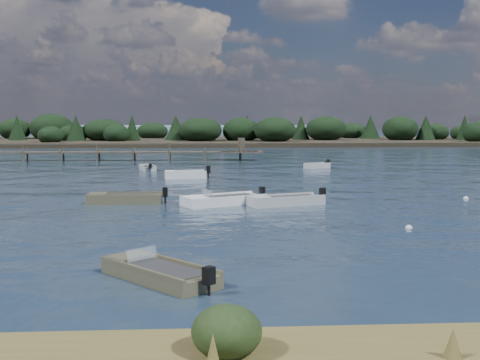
{
  "coord_description": "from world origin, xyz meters",
  "views": [
    {
      "loc": [
        -0.58,
        -24.63,
        4.89
      ],
      "look_at": [
        1.76,
        14.0,
        1.0
      ],
      "focal_mm": 45.0,
      "sensor_mm": 36.0,
      "label": 1
    }
  ],
  "objects": [
    {
      "name": "buoy_a",
      "position": [
        -1.86,
        -4.42,
        0.0
      ],
      "size": [
        0.32,
        0.32,
        0.32
      ],
      "primitive_type": "sphere",
      "color": "silver",
      "rests_on": "ground"
    },
    {
      "name": "dinghy_extra_b",
      "position": [
        4.12,
        9.37,
        0.16
      ],
      "size": [
        4.76,
        2.82,
        1.15
      ],
      "color": "#ABAFB2",
      "rests_on": "ground"
    },
    {
      "name": "dinghy_mid_grey",
      "position": [
        -5.22,
        10.75,
        0.16
      ],
      "size": [
        4.65,
        1.72,
        1.17
      ],
      "color": "brown",
      "rests_on": "ground"
    },
    {
      "name": "tender_far_white",
      "position": [
        -2.1,
        25.64,
        0.18
      ],
      "size": [
        3.86,
        1.81,
        1.3
      ],
      "color": "white",
      "rests_on": "ground"
    },
    {
      "name": "jetty",
      "position": [
        -21.74,
        47.99,
        0.98
      ],
      "size": [
        64.5,
        3.2,
        3.4
      ],
      "color": "#484035",
      "rests_on": "ground"
    },
    {
      "name": "ground",
      "position": [
        0.0,
        60.0,
        0.0
      ],
      "size": [
        400.0,
        400.0,
        0.0
      ],
      "primitive_type": "plane",
      "color": "#162434",
      "rests_on": "ground"
    },
    {
      "name": "far_headland",
      "position": [
        25.0,
        100.0,
        1.96
      ],
      "size": [
        190.0,
        40.0,
        5.8
      ],
      "color": "black",
      "rests_on": "ground"
    },
    {
      "name": "dinghy_mid_white_a",
      "position": [
        0.54,
        9.76,
        0.16
      ],
      "size": [
        5.07,
        3.71,
        1.2
      ],
      "color": "white",
      "rests_on": "ground"
    },
    {
      "name": "buoy_d",
      "position": [
        15.66,
        11.42,
        0.0
      ],
      "size": [
        0.32,
        0.32,
        0.32
      ],
      "primitive_type": "sphere",
      "color": "silver",
      "rests_on": "ground"
    },
    {
      "name": "tender_far_grey_b",
      "position": [
        10.9,
        35.45,
        0.15
      ],
      "size": [
        2.96,
        2.4,
        1.05
      ],
      "color": "#ABAFB2",
      "rests_on": "ground"
    },
    {
      "name": "shore_lip",
      "position": [
        0.0,
        -12.2,
        0.0
      ],
      "size": [
        160.0,
        0.6,
        0.3
      ],
      "primitive_type": "cube",
      "color": "black",
      "rests_on": "ground"
    },
    {
      "name": "dinghy_near_olive",
      "position": [
        -1.96,
        -6.5,
        0.14
      ],
      "size": [
        3.88,
        4.12,
        1.09
      ],
      "color": "brown",
      "rests_on": "ground"
    },
    {
      "name": "dinghy_extra_a",
      "position": [
        -6.04,
        34.02,
        0.14
      ],
      "size": [
        1.98,
        3.73,
        0.99
      ],
      "color": "#ABAFB2",
      "rests_on": "ground"
    },
    {
      "name": "buoy_b",
      "position": [
        8.67,
        1.67,
        0.0
      ],
      "size": [
        0.32,
        0.32,
        0.32
      ],
      "primitive_type": "sphere",
      "color": "silver",
      "rests_on": "ground"
    }
  ]
}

